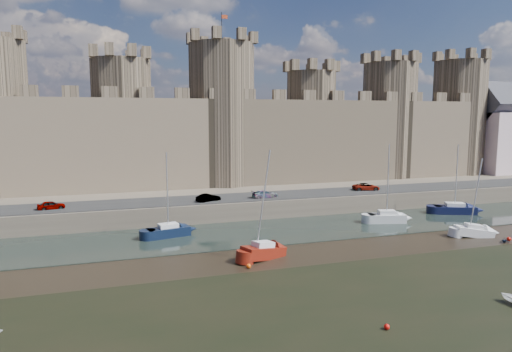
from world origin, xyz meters
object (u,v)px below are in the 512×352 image
(car_3, at_px, (366,187))
(sailboat_5, at_px, (474,231))
(car_1, at_px, (208,198))
(car_2, at_px, (265,194))
(car_0, at_px, (51,205))
(sailboat_1, at_px, (168,231))
(sailboat_2, at_px, (387,217))
(sailboat_3, at_px, (455,209))
(sailboat_4, at_px, (263,251))

(car_3, bearing_deg, sailboat_5, -161.43)
(car_1, relative_size, car_2, 0.89)
(car_0, xyz_separation_m, sailboat_1, (13.11, -7.90, -2.27))
(sailboat_5, bearing_deg, car_0, 175.01)
(sailboat_2, bearing_deg, sailboat_3, 23.84)
(car_2, relative_size, sailboat_4, 0.35)
(sailboat_1, bearing_deg, sailboat_2, -15.82)
(car_0, distance_m, car_3, 44.26)
(sailboat_4, bearing_deg, sailboat_5, -21.42)
(sailboat_2, xyz_separation_m, sailboat_5, (5.77, -8.85, -0.14))
(car_0, distance_m, sailboat_4, 28.18)
(car_3, bearing_deg, car_2, 105.33)
(car_0, relative_size, car_2, 0.85)
(car_0, relative_size, sailboat_3, 0.33)
(car_0, bearing_deg, sailboat_1, -132.17)
(sailboat_5, bearing_deg, sailboat_4, -162.87)
(car_0, relative_size, sailboat_2, 0.31)
(sailboat_5, bearing_deg, sailboat_3, 74.56)
(car_3, height_order, sailboat_1, sailboat_1)
(car_0, bearing_deg, sailboat_3, -109.26)
(car_3, distance_m, sailboat_3, 12.76)
(car_0, relative_size, sailboat_4, 0.30)
(sailboat_4, height_order, sailboat_5, sailboat_4)
(sailboat_2, bearing_deg, car_1, 173.59)
(car_1, relative_size, sailboat_1, 0.34)
(sailboat_2, height_order, sailboat_4, sailboat_4)
(car_2, xyz_separation_m, sailboat_5, (19.35, -17.98, -2.37))
(car_0, height_order, car_2, car_0)
(sailboat_1, distance_m, sailboat_2, 27.96)
(sailboat_4, bearing_deg, sailboat_3, -3.40)
(car_2, height_order, sailboat_4, sailboat_4)
(car_0, height_order, sailboat_3, sailboat_3)
(sailboat_3, relative_size, sailboat_4, 0.92)
(car_1, xyz_separation_m, sailboat_5, (27.49, -17.53, -2.37))
(car_0, distance_m, sailboat_3, 54.03)
(car_1, height_order, sailboat_5, sailboat_5)
(sailboat_3, bearing_deg, car_2, -172.00)
(sailboat_1, xyz_separation_m, sailboat_4, (7.88, -10.77, -0.00))
(sailboat_2, bearing_deg, car_2, 161.48)
(car_0, distance_m, sailboat_2, 42.17)
(sailboat_4, relative_size, sailboat_5, 1.17)
(car_2, bearing_deg, sailboat_1, 112.73)
(car_1, bearing_deg, sailboat_2, -131.69)
(sailboat_2, xyz_separation_m, sailboat_4, (-20.03, -9.17, -0.04))
(sailboat_4, bearing_deg, car_1, 73.24)
(car_1, bearing_deg, sailboat_4, 165.50)
(car_3, distance_m, sailboat_4, 30.48)
(car_0, distance_m, sailboat_5, 50.31)
(sailboat_1, distance_m, sailboat_4, 13.34)
(car_3, height_order, sailboat_3, sailboat_3)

